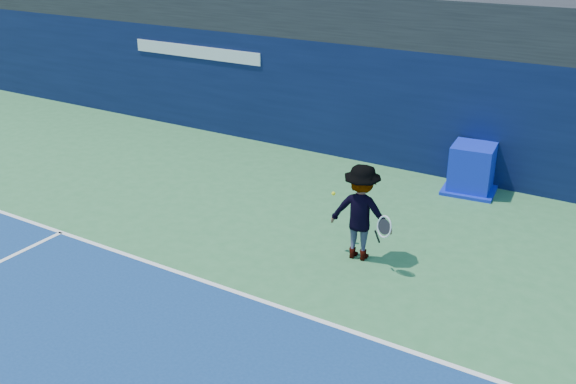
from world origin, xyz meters
name	(u,v)px	position (x,y,z in m)	size (l,w,h in m)	color
baseline	(267,303)	(0.00, 3.00, 0.01)	(24.00, 0.10, 0.01)	white
stadium_band	(453,19)	(0.00, 11.50, 3.60)	(36.00, 3.00, 1.20)	black
back_wall_assembly	(431,110)	(0.00, 10.50, 1.50)	(36.00, 1.03, 3.00)	#091234
equipment_cart	(472,170)	(1.42, 9.52, 0.51)	(1.29, 1.29, 1.12)	#0D1DBE
tennis_player	(361,212)	(0.60, 5.24, 0.92)	(1.39, 0.82, 1.84)	silver
tennis_ball	(333,194)	(-0.12, 5.52, 1.03)	(0.08, 0.08, 0.08)	#C4D217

